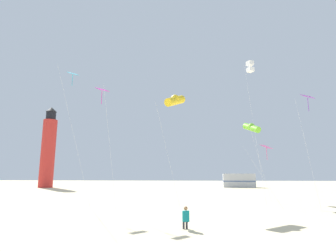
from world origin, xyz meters
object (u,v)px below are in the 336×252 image
Objects in this scene: kite_diamond_cyan at (73,79)px; rv_van_silver at (239,180)px; kite_tube_lime at (252,127)px; kite_flyer_standing at (186,217)px; kite_diamond_magenta at (103,94)px; kite_box_white at (250,67)px; kite_tube_gold at (175,100)px; lighthouse_distant at (48,149)px; kite_diamond_rainbow at (266,149)px; kite_diamond_violet at (307,101)px.

kite_diamond_cyan is 41.29m from rv_van_silver.
kite_flyer_standing is at bearing -115.07° from kite_tube_lime.
kite_diamond_magenta reaches higher than kite_tube_lime.
kite_diamond_cyan is 17.82m from kite_box_white.
kite_tube_lime is at bearing 44.50° from kite_tube_gold.
lighthouse_distant is at bearing -170.80° from rv_van_silver.
kite_box_white is at bearing 13.65° from kite_diamond_cyan.
lighthouse_distant is 2.56× the size of rv_van_silver.
kite_diamond_rainbow is 32.15m from rv_van_silver.
lighthouse_distant is (-22.28, 33.05, -1.16)m from kite_diamond_magenta.
kite_diamond_cyan is at bearing -172.46° from kite_diamond_rainbow.
kite_diamond_rainbow is at bearing 20.95° from kite_tube_gold.
kite_diamond_magenta is at bearing -152.41° from kite_box_white.
kite_tube_gold is (-8.19, -8.05, 1.04)m from kite_tube_lime.
kite_diamond_cyan is 0.84× the size of kite_box_white.
kite_tube_lime is 6.70m from kite_box_white.
kite_tube_gold is (-0.86, 7.62, 8.32)m from kite_flyer_standing.
kite_diamond_violet is at bearing -4.86° from kite_tube_gold.
lighthouse_distant is at bearing -60.41° from kite_flyer_standing.
kite_diamond_cyan reaches higher than kite_flyer_standing.
kite_diamond_violet reaches higher than kite_flyer_standing.
lighthouse_distant is (-36.13, 23.01, -0.05)m from kite_tube_lime.
kite_flyer_standing is 0.12× the size of kite_diamond_magenta.
kite_diamond_cyan is 18.95m from kite_diamond_rainbow.
kite_box_white is at bearing 115.44° from kite_diamond_violet.
kite_tube_lime is 0.89× the size of kite_tube_gold.
kite_box_white is (7.66, 4.97, 4.88)m from kite_tube_gold.
kite_box_white is (-0.55, 1.82, 8.76)m from kite_diamond_rainbow.
lighthouse_distant reaches higher than kite_flyer_standing.
kite_diamond_rainbow is (7.35, 10.76, 4.44)m from kite_flyer_standing.
kite_diamond_violet reaches higher than rv_van_silver.
kite_diamond_violet is 0.94× the size of kite_diamond_magenta.
kite_diamond_magenta is 6.00m from kite_tube_gold.
kite_diamond_magenta is 1.12× the size of kite_tube_lime.
lighthouse_distant is at bearing 140.24° from kite_diamond_violet.
rv_van_silver is at bearing 58.37° from kite_diamond_cyan.
kite_tube_lime is at bearing 22.29° from kite_diamond_cyan.
kite_diamond_rainbow is 9.61m from kite_tube_gold.
kite_diamond_violet is at bearing 3.94° from kite_diamond_magenta.
lighthouse_distant is (-27.94, 31.06, -1.09)m from kite_tube_gold.
kite_tube_gold is 0.67× the size of kite_box_white.
kite_diamond_violet is 8.42m from kite_box_white.
kite_flyer_standing is 43.85m from rv_van_silver.
kite_tube_gold is at bearing 175.14° from kite_diamond_violet.
kite_tube_gold is (5.66, 2.00, -0.07)m from kite_diamond_magenta.
kite_diamond_violet is at bearing -60.97° from kite_diamond_rainbow.
kite_diamond_rainbow is at bearing 119.03° from kite_diamond_violet.
kite_diamond_cyan is at bearing 175.19° from kite_tube_gold.
kite_diamond_magenta is 41.41m from rv_van_silver.
kite_tube_gold is at bearing -159.05° from kite_diamond_rainbow.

